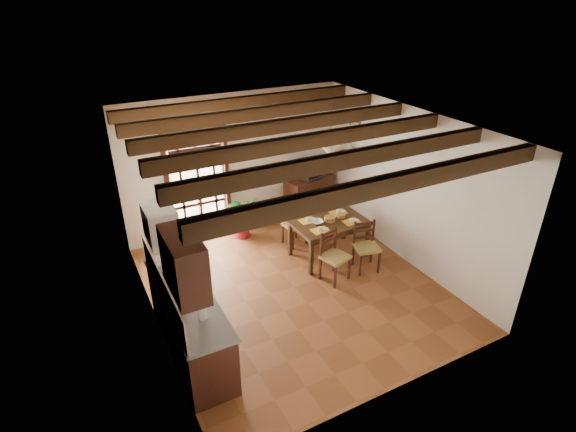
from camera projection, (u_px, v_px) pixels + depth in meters
ground_plane at (294, 287)px, 7.63m from camera, size 5.00×5.00×0.00m
room_shell at (294, 189)px, 6.80m from camera, size 4.52×5.02×2.81m
ceiling_beams at (295, 133)px, 6.40m from camera, size 4.50×4.34×0.20m
french_door at (198, 182)px, 8.68m from camera, size 1.26×0.11×2.32m
kitchen_counter at (189, 321)px, 6.13m from camera, size 0.64×2.25×1.38m
upper_cabinet at (184, 264)px, 4.90m from camera, size 0.35×0.80×0.70m
range_hood at (160, 225)px, 5.95m from camera, size 0.38×0.60×0.54m
counter_items at (183, 289)px, 5.98m from camera, size 0.50×1.43×0.25m
dining_table at (329, 226)px, 8.23m from camera, size 1.36×0.89×0.73m
chair_near_left at (334, 265)px, 7.71m from camera, size 0.52×0.50×0.92m
chair_near_right at (366, 255)px, 8.00m from camera, size 0.49×0.48×0.90m
chair_far_left at (295, 232)px, 8.79m from camera, size 0.46×0.44×0.85m
chair_far_right at (324, 224)px, 9.08m from camera, size 0.44×0.43×0.87m
table_setting at (330, 221)px, 8.18m from camera, size 0.98×0.65×0.09m
table_bowl at (317, 222)px, 8.11m from camera, size 0.24×0.24×0.05m
sideboard at (309, 196)px, 9.82m from camera, size 1.13×0.69×0.90m
crt_tv at (309, 169)px, 9.52m from camera, size 0.51×0.48×0.37m
fuse_box at (301, 136)px, 9.40m from camera, size 0.25×0.03×0.32m
plant_pot at (242, 231)px, 9.13m from camera, size 0.33×0.33×0.20m
potted_plant at (241, 211)px, 8.92m from camera, size 1.73×1.51×1.83m
wall_shelf at (350, 155)px, 9.08m from camera, size 0.20×0.42×0.20m
shelf_vase at (350, 148)px, 9.01m from camera, size 0.15×0.15×0.15m
shelf_flowers at (351, 138)px, 8.92m from camera, size 0.14×0.14×0.36m
framed_picture at (355, 128)px, 8.87m from camera, size 0.03×0.32×0.32m
pendant_lamp at (330, 149)px, 7.65m from camera, size 0.36×0.36×0.84m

